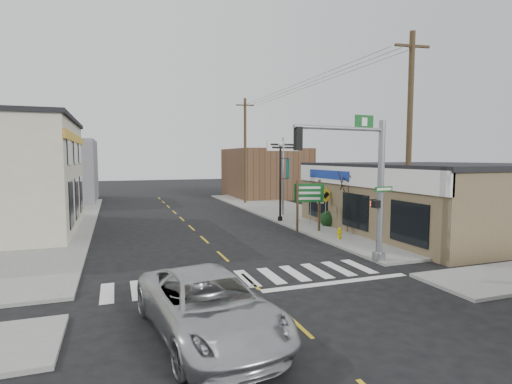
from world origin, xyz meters
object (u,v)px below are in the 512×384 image
object	(u,v)px
lamp_post	(281,176)
utility_pole_far	(245,150)
traffic_signal_pole	(366,175)
guide_sign	(309,199)
fire_hydrant	(339,233)
bare_tree	(350,177)
utility_pole_near	(409,140)
dance_center_sign	(283,156)
suv	(209,305)

from	to	relation	value
lamp_post	utility_pole_far	world-z (taller)	utility_pole_far
traffic_signal_pole	utility_pole_far	world-z (taller)	utility_pole_far
traffic_signal_pole	utility_pole_far	bearing A→B (deg)	78.02
traffic_signal_pole	guide_sign	world-z (taller)	traffic_signal_pole
traffic_signal_pole	fire_hydrant	world-z (taller)	traffic_signal_pole
traffic_signal_pole	guide_sign	distance (m)	7.22
bare_tree	utility_pole_near	distance (m)	5.22
utility_pole_far	dance_center_sign	bearing A→B (deg)	-82.26
suv	utility_pole_near	distance (m)	13.48
dance_center_sign	utility_pole_far	world-z (taller)	utility_pole_far
suv	utility_pole_far	distance (m)	29.74
lamp_post	bare_tree	size ratio (longest dim) A/B	1.30
traffic_signal_pole	bare_tree	world-z (taller)	traffic_signal_pole
guide_sign	bare_tree	world-z (taller)	bare_tree
bare_tree	utility_pole_near	size ratio (longest dim) A/B	0.41
bare_tree	utility_pole_far	xyz separation A→B (m)	(-1.08, 16.91, 1.90)
traffic_signal_pole	utility_pole_near	bearing A→B (deg)	14.77
suv	fire_hydrant	world-z (taller)	suv
traffic_signal_pole	lamp_post	world-z (taller)	traffic_signal_pole
lamp_post	dance_center_sign	world-z (taller)	dance_center_sign
fire_hydrant	lamp_post	xyz separation A→B (m)	(-0.56, 6.90, 2.86)
lamp_post	utility_pole_far	bearing A→B (deg)	83.62
dance_center_sign	bare_tree	bearing A→B (deg)	-91.29
suv	traffic_signal_pole	distance (m)	9.65
guide_sign	utility_pole_near	size ratio (longest dim) A/B	0.30
suv	traffic_signal_pole	xyz separation A→B (m)	(7.92, 4.62, 3.02)
utility_pole_near	utility_pole_far	size ratio (longest dim) A/B	1.02
suv	guide_sign	xyz separation A→B (m)	(8.76, 11.59, 1.33)
suv	utility_pole_far	bearing A→B (deg)	62.72
suv	dance_center_sign	bearing A→B (deg)	54.05
guide_sign	utility_pole_far	world-z (taller)	utility_pole_far
lamp_post	utility_pole_near	size ratio (longest dim) A/B	0.53
dance_center_sign	utility_pole_near	xyz separation A→B (m)	(1.06, -12.76, 0.75)
suv	guide_sign	bearing A→B (deg)	45.44
guide_sign	fire_hydrant	bearing A→B (deg)	-59.43
guide_sign	utility_pole_near	world-z (taller)	utility_pole_near
lamp_post	suv	bearing A→B (deg)	-119.80
guide_sign	lamp_post	size ratio (longest dim) A/B	0.57
traffic_signal_pole	suv	bearing A→B (deg)	-156.66
guide_sign	utility_pole_far	xyz separation A→B (m)	(1.20, 16.06, 3.22)
suv	dance_center_sign	size ratio (longest dim) A/B	0.98
traffic_signal_pole	bare_tree	bearing A→B (deg)	56.08
suv	bare_tree	xyz separation A→B (m)	(11.04, 10.74, 2.65)
suv	utility_pole_near	bearing A→B (deg)	20.40
traffic_signal_pole	fire_hydrant	bearing A→B (deg)	64.82
lamp_post	dance_center_sign	distance (m)	3.27
fire_hydrant	utility_pole_near	distance (m)	6.18
fire_hydrant	bare_tree	distance (m)	3.78
guide_sign	lamp_post	world-z (taller)	lamp_post
suv	utility_pole_near	xyz separation A→B (m)	(11.19, 5.92, 4.64)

